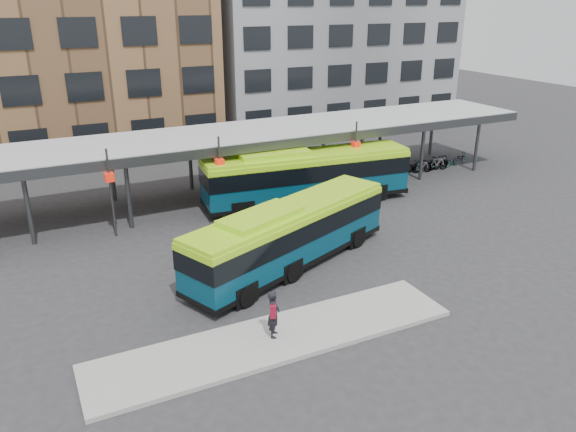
% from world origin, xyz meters
% --- Properties ---
extents(ground, '(120.00, 120.00, 0.00)m').
position_xyz_m(ground, '(0.00, 0.00, 0.00)').
color(ground, '#28282B').
rests_on(ground, ground).
extents(boarding_island, '(14.00, 3.00, 0.18)m').
position_xyz_m(boarding_island, '(-5.50, -3.00, 0.09)').
color(boarding_island, gray).
rests_on(boarding_island, ground).
extents(canopy, '(40.00, 6.53, 4.80)m').
position_xyz_m(canopy, '(-0.06, 12.87, 3.91)').
color(canopy, '#999B9E').
rests_on(canopy, ground).
extents(building_brick, '(26.00, 14.00, 22.00)m').
position_xyz_m(building_brick, '(-10.00, 32.00, 11.00)').
color(building_brick, brown).
rests_on(building_brick, ground).
extents(building_grey, '(24.00, 14.00, 20.00)m').
position_xyz_m(building_grey, '(16.00, 32.00, 10.00)').
color(building_grey, slate).
rests_on(building_grey, ground).
extents(bus_front, '(11.71, 6.70, 3.21)m').
position_xyz_m(bus_front, '(-2.26, 2.39, 1.67)').
color(bus_front, '#06364B').
rests_on(bus_front, ground).
extents(bus_rear, '(12.97, 4.02, 3.52)m').
position_xyz_m(bus_rear, '(2.52, 9.75, 1.83)').
color(bus_rear, '#06364B').
rests_on(bus_rear, ground).
extents(pedestrian, '(0.71, 0.81, 1.86)m').
position_xyz_m(pedestrian, '(-5.55, -2.92, 1.12)').
color(pedestrian, black).
rests_on(pedestrian, boarding_island).
extents(bike_rack, '(8.10, 1.48, 1.03)m').
position_xyz_m(bike_rack, '(13.84, 12.09, 0.47)').
color(bike_rack, slate).
rests_on(bike_rack, ground).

